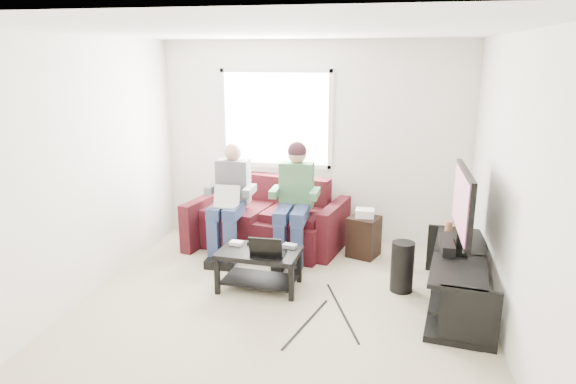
{
  "coord_description": "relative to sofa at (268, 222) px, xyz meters",
  "views": [
    {
      "loc": [
        0.98,
        -4.32,
        2.41
      ],
      "look_at": [
        -0.01,
        0.6,
        1.06
      ],
      "focal_mm": 32.0,
      "sensor_mm": 36.0,
      "label": 1
    }
  ],
  "objects": [
    {
      "name": "tv_stand",
      "position": [
        2.21,
        -1.22,
        -0.08
      ],
      "size": [
        0.72,
        1.71,
        0.55
      ],
      "color": "black",
      "rests_on": "floor"
    },
    {
      "name": "person_left",
      "position": [
        -0.4,
        -0.33,
        0.43
      ],
      "size": [
        0.4,
        0.71,
        1.36
      ],
      "color": "navy",
      "rests_on": "sofa"
    },
    {
      "name": "window",
      "position": [
        0.01,
        0.44,
        1.28
      ],
      "size": [
        1.48,
        0.04,
        1.28
      ],
      "color": "white",
      "rests_on": "wall_back"
    },
    {
      "name": "console_white",
      "position": [
        2.21,
        -1.62,
        -0.01
      ],
      "size": [
        0.3,
        0.22,
        0.06
      ],
      "primitive_type": "cube",
      "color": "silver",
      "rests_on": "tv_stand"
    },
    {
      "name": "person_right",
      "position": [
        0.4,
        -0.31,
        0.49
      ],
      "size": [
        0.4,
        0.71,
        1.41
      ],
      "color": "navy",
      "rests_on": "sofa"
    },
    {
      "name": "laptop_black",
      "position": [
        0.32,
        -1.31,
        0.22
      ],
      "size": [
        0.38,
        0.3,
        0.24
      ],
      "primitive_type": null,
      "rotation": [
        0.0,
        0.0,
        -0.19
      ],
      "color": "black",
      "rests_on": "coffee_table"
    },
    {
      "name": "laptop_silver",
      "position": [
        -0.4,
        -0.53,
        0.41
      ],
      "size": [
        0.37,
        0.31,
        0.24
      ],
      "primitive_type": null,
      "rotation": [
        0.0,
        0.0,
        -0.31
      ],
      "color": "silver",
      "rests_on": "person_left"
    },
    {
      "name": "wall_left",
      "position": [
        -1.49,
        -1.79,
        0.98
      ],
      "size": [
        0.0,
        4.5,
        4.5
      ],
      "primitive_type": "plane",
      "rotation": [
        1.57,
        0.0,
        1.57
      ],
      "color": "silver",
      "rests_on": "floor"
    },
    {
      "name": "tv",
      "position": [
        2.21,
        -1.12,
        0.68
      ],
      "size": [
        0.12,
        1.1,
        0.81
      ],
      "color": "black",
      "rests_on": "tv_stand"
    },
    {
      "name": "sofa",
      "position": [
        0.0,
        0.0,
        0.0
      ],
      "size": [
        2.05,
        1.19,
        0.88
      ],
      "color": "#411016",
      "rests_on": "floor"
    },
    {
      "name": "end_table",
      "position": [
        1.23,
        -0.1,
        -0.05
      ],
      "size": [
        0.34,
        0.34,
        0.6
      ],
      "color": "black",
      "rests_on": "floor"
    },
    {
      "name": "controller_b",
      "position": [
        0.1,
        -1.05,
        0.12
      ],
      "size": [
        0.14,
        0.09,
        0.04
      ],
      "primitive_type": "cube",
      "rotation": [
        0.0,
        0.0,
        -0.0
      ],
      "color": "black",
      "rests_on": "coffee_table"
    },
    {
      "name": "console_black",
      "position": [
        2.21,
        -1.27,
        -0.0
      ],
      "size": [
        0.38,
        0.3,
        0.07
      ],
      "primitive_type": "cube",
      "color": "black",
      "rests_on": "tv_stand"
    },
    {
      "name": "floor",
      "position": [
        0.51,
        -1.79,
        -0.32
      ],
      "size": [
        4.5,
        4.5,
        0.0
      ],
      "primitive_type": "plane",
      "color": "beige",
      "rests_on": "ground"
    },
    {
      "name": "drink_cup",
      "position": [
        2.16,
        -0.59,
        0.28
      ],
      "size": [
        0.08,
        0.08,
        0.12
      ],
      "primitive_type": "cylinder",
      "color": "#AC6E4A",
      "rests_on": "tv_stand"
    },
    {
      "name": "wall_back",
      "position": [
        0.51,
        0.46,
        0.98
      ],
      "size": [
        4.5,
        0.0,
        4.5
      ],
      "primitive_type": "plane",
      "rotation": [
        1.57,
        0.0,
        0.0
      ],
      "color": "silver",
      "rests_on": "floor"
    },
    {
      "name": "controller_c",
      "position": [
        0.5,
        -1.08,
        0.12
      ],
      "size": [
        0.15,
        0.12,
        0.04
      ],
      "primitive_type": "cube",
      "rotation": [
        0.0,
        0.0,
        -0.2
      ],
      "color": "gray",
      "rests_on": "coffee_table"
    },
    {
      "name": "soundbar",
      "position": [
        2.09,
        -1.12,
        0.27
      ],
      "size": [
        0.12,
        0.5,
        0.1
      ],
      "primitive_type": "cube",
      "color": "black",
      "rests_on": "tv_stand"
    },
    {
      "name": "ceiling",
      "position": [
        0.51,
        -1.79,
        2.28
      ],
      "size": [
        4.5,
        4.5,
        0.0
      ],
      "primitive_type": "plane",
      "rotation": [
        3.14,
        0.0,
        0.0
      ],
      "color": "white",
      "rests_on": "wall_back"
    },
    {
      "name": "wall_right",
      "position": [
        2.51,
        -1.79,
        0.98
      ],
      "size": [
        0.0,
        4.5,
        4.5
      ],
      "primitive_type": "plane",
      "rotation": [
        1.57,
        0.0,
        -1.57
      ],
      "color": "silver",
      "rests_on": "floor"
    },
    {
      "name": "keyboard_floor",
      "position": [
        2.06,
        -1.32,
        -0.31
      ],
      "size": [
        0.22,
        0.42,
        0.02
      ],
      "primitive_type": "cube",
      "rotation": [
        0.0,
        0.0,
        -0.22
      ],
      "color": "black",
      "rests_on": "floor"
    },
    {
      "name": "controller_a",
      "position": [
        -0.08,
        -1.11,
        0.12
      ],
      "size": [
        0.15,
        0.11,
        0.04
      ],
      "primitive_type": "cube",
      "rotation": [
        0.0,
        0.0,
        -0.14
      ],
      "color": "silver",
      "rests_on": "coffee_table"
    },
    {
      "name": "coffee_table",
      "position": [
        0.2,
        -1.23,
        -0.01
      ],
      "size": [
        0.88,
        0.58,
        0.42
      ],
      "color": "black",
      "rests_on": "floor"
    },
    {
      "name": "console_grey",
      "position": [
        2.21,
        -0.92,
        0.0
      ],
      "size": [
        0.34,
        0.26,
        0.08
      ],
      "primitive_type": "cube",
      "color": "gray",
      "rests_on": "tv_stand"
    },
    {
      "name": "wall_front",
      "position": [
        0.51,
        -4.04,
        0.98
      ],
      "size": [
        4.5,
        0.0,
        4.5
      ],
      "primitive_type": "plane",
      "rotation": [
        -1.57,
        0.0,
        0.0
      ],
      "color": "silver",
      "rests_on": "floor"
    },
    {
      "name": "subwoofer",
      "position": [
        1.68,
        -1.0,
        -0.05
      ],
      "size": [
        0.24,
        0.24,
        0.54
      ],
      "primitive_type": "cylinder",
      "color": "black",
      "rests_on": "floor"
    }
  ]
}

